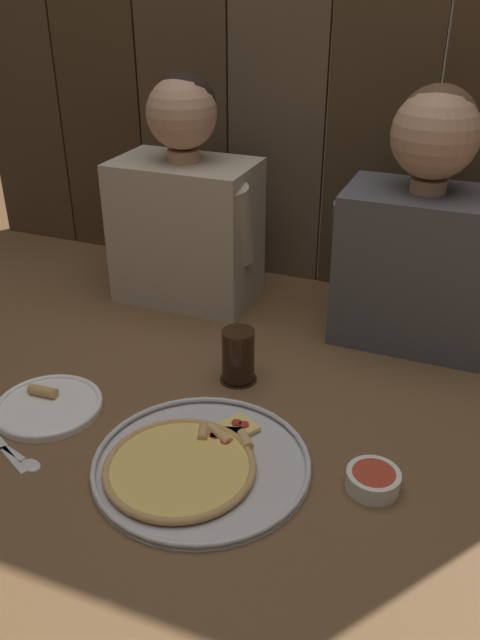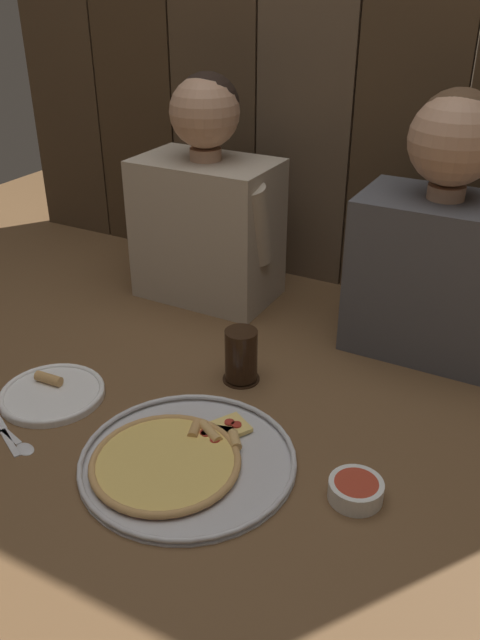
{
  "view_description": "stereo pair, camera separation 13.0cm",
  "coord_description": "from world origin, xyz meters",
  "px_view_note": "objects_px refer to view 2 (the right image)",
  "views": [
    {
      "loc": [
        0.44,
        -0.97,
        0.8
      ],
      "look_at": [
        0.01,
        0.1,
        0.18
      ],
      "focal_mm": 36.61,
      "sensor_mm": 36.0,
      "label": 1
    },
    {
      "loc": [
        0.56,
        -0.91,
        0.8
      ],
      "look_at": [
        0.01,
        0.1,
        0.18
      ],
      "focal_mm": 36.61,
      "sensor_mm": 36.0,
      "label": 2
    }
  ],
  "objects_px": {
    "dinner_plate": "(52,393)",
    "diner_right": "(439,240)",
    "pizza_tray": "(180,459)",
    "drinking_glass": "(241,356)",
    "dipping_bowl": "(356,489)",
    "diner_left": "(207,204)"
  },
  "relations": [
    {
      "from": "dinner_plate",
      "to": "dipping_bowl",
      "type": "distance_m",
      "value": 0.67
    },
    {
      "from": "pizza_tray",
      "to": "drinking_glass",
      "type": "xyz_separation_m",
      "value": [
        -0.03,
        0.3,
        0.05
      ]
    },
    {
      "from": "dinner_plate",
      "to": "dipping_bowl",
      "type": "xyz_separation_m",
      "value": [
        0.67,
        0.02,
        0.01
      ]
    },
    {
      "from": "pizza_tray",
      "to": "dinner_plate",
      "type": "bearing_deg",
      "value": 172.1
    },
    {
      "from": "dinner_plate",
      "to": "diner_right",
      "type": "height_order",
      "value": "diner_right"
    },
    {
      "from": "dinner_plate",
      "to": "diner_right",
      "type": "xyz_separation_m",
      "value": [
        0.64,
        0.59,
        0.26
      ]
    },
    {
      "from": "dinner_plate",
      "to": "drinking_glass",
      "type": "relative_size",
      "value": 1.8
    },
    {
      "from": "pizza_tray",
      "to": "drinking_glass",
      "type": "relative_size",
      "value": 3.27
    },
    {
      "from": "diner_left",
      "to": "diner_right",
      "type": "distance_m",
      "value": 0.6
    },
    {
      "from": "pizza_tray",
      "to": "diner_left",
      "type": "bearing_deg",
      "value": 116.56
    },
    {
      "from": "drinking_glass",
      "to": "diner_right",
      "type": "xyz_separation_m",
      "value": [
        0.32,
        0.34,
        0.21
      ]
    },
    {
      "from": "dinner_plate",
      "to": "drinking_glass",
      "type": "bearing_deg",
      "value": 37.89
    },
    {
      "from": "pizza_tray",
      "to": "drinking_glass",
      "type": "bearing_deg",
      "value": 96.45
    },
    {
      "from": "drinking_glass",
      "to": "diner_right",
      "type": "height_order",
      "value": "diner_right"
    },
    {
      "from": "drinking_glass",
      "to": "diner_left",
      "type": "bearing_deg",
      "value": 130.14
    },
    {
      "from": "drinking_glass",
      "to": "diner_left",
      "type": "xyz_separation_m",
      "value": [
        -0.28,
        0.34,
        0.2
      ]
    },
    {
      "from": "dipping_bowl",
      "to": "diner_right",
      "type": "bearing_deg",
      "value": 93.13
    },
    {
      "from": "pizza_tray",
      "to": "dipping_bowl",
      "type": "height_order",
      "value": "dipping_bowl"
    },
    {
      "from": "dipping_bowl",
      "to": "diner_left",
      "type": "distance_m",
      "value": 0.88
    },
    {
      "from": "diner_right",
      "to": "dipping_bowl",
      "type": "bearing_deg",
      "value": -86.87
    },
    {
      "from": "dipping_bowl",
      "to": "diner_right",
      "type": "distance_m",
      "value": 0.62
    },
    {
      "from": "pizza_tray",
      "to": "dinner_plate",
      "type": "distance_m",
      "value": 0.36
    }
  ]
}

